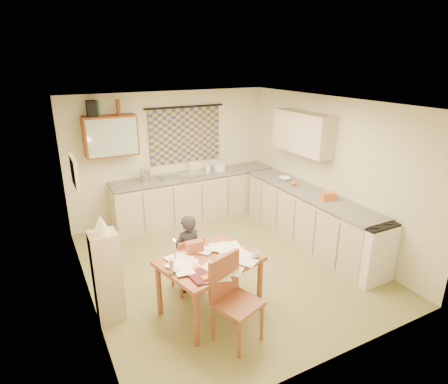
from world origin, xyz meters
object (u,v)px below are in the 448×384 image
counter_back (196,196)px  counter_right (308,217)px  dining_table (210,285)px  shelf_stand (107,276)px  stove (368,249)px  person (188,254)px  chair_far (188,273)px

counter_back → counter_right: 2.28m
dining_table → shelf_stand: shelf_stand is taller
stove → shelf_stand: shelf_stand is taller
counter_back → stove: size_ratio=3.67×
counter_back → counter_right: size_ratio=1.12×
counter_back → dining_table: size_ratio=2.49×
person → chair_far: bearing=-48.8°
dining_table → chair_far: 0.59m
chair_far → shelf_stand: 1.13m
counter_back → dining_table: counter_back is taller
shelf_stand → chair_far: bearing=5.3°
stove → shelf_stand: 3.63m
counter_back → stove: (1.33, -3.19, -0.00)m
chair_far → shelf_stand: shelf_stand is taller
dining_table → counter_right: bearing=8.4°
counter_right → person: person is taller
person → shelf_stand: (-1.09, -0.09, 0.02)m
dining_table → chair_far: size_ratio=1.60×
stove → dining_table: stove is taller
counter_right → person: (-2.45, -0.43, 0.11)m
dining_table → shelf_stand: (-1.15, 0.47, 0.20)m
stove → person: size_ratio=0.80×
stove → shelf_stand: bearing=167.1°
shelf_stand → counter_back: bearing=47.0°
counter_back → person: 2.55m
counter_right → chair_far: size_ratio=3.56×
counter_back → person: person is taller
stove → person: (-2.45, 0.90, 0.12)m
dining_table → stove: bearing=-22.2°
counter_right → chair_far: bearing=-170.3°
counter_right → shelf_stand: (-3.54, -0.52, 0.13)m
chair_far → counter_right: bearing=-172.1°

